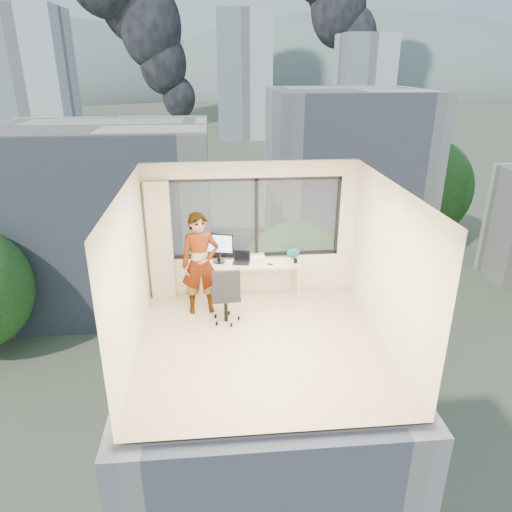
{
  "coord_description": "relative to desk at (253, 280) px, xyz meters",
  "views": [
    {
      "loc": [
        -0.7,
        -6.56,
        4.26
      ],
      "look_at": [
        0.0,
        1.0,
        1.15
      ],
      "focal_mm": 33.23,
      "sensor_mm": 36.0,
      "label": 1
    }
  ],
  "objects": [
    {
      "name": "floor",
      "position": [
        0.0,
        -1.66,
        -0.38
      ],
      "size": [
        4.0,
        4.0,
        0.01
      ],
      "primitive_type": "cube",
      "color": "beige",
      "rests_on": "ground"
    },
    {
      "name": "near_bldg_a",
      "position": [
        -9.0,
        28.34,
        -7.38
      ],
      "size": [
        16.0,
        12.0,
        14.0
      ],
      "primitive_type": "cube",
      "color": "beige",
      "rests_on": "exterior_ground"
    },
    {
      "name": "exterior_ground",
      "position": [
        0.0,
        118.34,
        -14.38
      ],
      "size": [
        400.0,
        400.0,
        0.04
      ],
      "primitive_type": "cube",
      "color": "#515B3D",
      "rests_on": "ground"
    },
    {
      "name": "game_console",
      "position": [
        0.11,
        0.21,
        0.41
      ],
      "size": [
        0.28,
        0.24,
        0.07
      ],
      "primitive_type": "cube",
      "rotation": [
        0.0,
        0.0,
        -0.03
      ],
      "color": "white",
      "rests_on": "desk"
    },
    {
      "name": "pen_cup",
      "position": [
        0.8,
        -0.1,
        0.42
      ],
      "size": [
        0.1,
        0.1,
        0.1
      ],
      "primitive_type": "cylinder",
      "rotation": [
        0.0,
        0.0,
        0.29
      ],
      "color": "black",
      "rests_on": "desk"
    },
    {
      "name": "hill_a",
      "position": [
        -120.0,
        318.34,
        -14.38
      ],
      "size": [
        288.0,
        216.0,
        90.0
      ],
      "primitive_type": "ellipsoid",
      "color": "slate",
      "rests_on": "exterior_ground"
    },
    {
      "name": "monitor",
      "position": [
        -0.64,
        0.09,
        0.67
      ],
      "size": [
        0.6,
        0.27,
        0.58
      ],
      "primitive_type": null,
      "rotation": [
        0.0,
        0.0,
        -0.25
      ],
      "color": "black",
      "rests_on": "desk"
    },
    {
      "name": "near_bldg_b",
      "position": [
        12.0,
        36.34,
        -6.38
      ],
      "size": [
        14.0,
        13.0,
        16.0
      ],
      "primitive_type": "cube",
      "color": "silver",
      "rests_on": "exterior_ground"
    },
    {
      "name": "tree_b",
      "position": [
        4.0,
        16.34,
        -9.88
      ],
      "size": [
        7.6,
        7.6,
        9.0
      ],
      "primitive_type": null,
      "color": "#234B19",
      "rests_on": "exterior_ground"
    },
    {
      "name": "ceiling",
      "position": [
        0.0,
        -1.66,
        2.23
      ],
      "size": [
        4.0,
        4.0,
        0.01
      ],
      "primitive_type": "cube",
      "color": "white",
      "rests_on": "ground"
    },
    {
      "name": "wall_front",
      "position": [
        0.0,
        -3.66,
        0.93
      ],
      "size": [
        4.0,
        0.01,
        2.6
      ],
      "primitive_type": "cube",
      "color": "beige",
      "rests_on": "ground"
    },
    {
      "name": "laptop",
      "position": [
        -0.22,
        -0.02,
        0.47
      ],
      "size": [
        0.37,
        0.38,
        0.2
      ],
      "primitive_type": null,
      "rotation": [
        0.0,
        0.0,
        -0.2
      ],
      "color": "black",
      "rests_on": "desk"
    },
    {
      "name": "wall_right",
      "position": [
        2.0,
        -1.66,
        0.93
      ],
      "size": [
        0.01,
        4.0,
        2.6
      ],
      "primitive_type": "cube",
      "color": "beige",
      "rests_on": "ground"
    },
    {
      "name": "curtain",
      "position": [
        -1.72,
        0.22,
        0.77
      ],
      "size": [
        0.45,
        0.14,
        2.3
      ],
      "primitive_type": "cube",
      "color": "beige",
      "rests_on": "floor"
    },
    {
      "name": "hill_b",
      "position": [
        100.0,
        318.34,
        -14.38
      ],
      "size": [
        300.0,
        220.0,
        96.0
      ],
      "primitive_type": "ellipsoid",
      "color": "slate",
      "rests_on": "exterior_ground"
    },
    {
      "name": "cellphone",
      "position": [
        0.32,
        -0.13,
        0.38
      ],
      "size": [
        0.12,
        0.07,
        0.01
      ],
      "primitive_type": "cube",
      "rotation": [
        0.0,
        0.0,
        -0.25
      ],
      "color": "black",
      "rests_on": "desk"
    },
    {
      "name": "tree_c",
      "position": [
        22.0,
        38.34,
        -9.38
      ],
      "size": [
        8.4,
        8.4,
        10.0
      ],
      "primitive_type": null,
      "color": "#234B19",
      "rests_on": "exterior_ground"
    },
    {
      "name": "far_tower_a",
      "position": [
        -35.0,
        93.34,
        -0.38
      ],
      "size": [
        14.0,
        14.0,
        28.0
      ],
      "primitive_type": "cube",
      "color": "silver",
      "rests_on": "exterior_ground"
    },
    {
      "name": "handbag",
      "position": [
        0.8,
        0.16,
        0.47
      ],
      "size": [
        0.28,
        0.21,
        0.19
      ],
      "primitive_type": "ellipsoid",
      "rotation": [
        0.0,
        0.0,
        -0.35
      ],
      "color": "#0D4E3E",
      "rests_on": "desk"
    },
    {
      "name": "window_wall",
      "position": [
        0.05,
        0.34,
        1.15
      ],
      "size": [
        3.3,
        0.16,
        1.55
      ],
      "primitive_type": null,
      "color": "black",
      "rests_on": "ground"
    },
    {
      "name": "chair",
      "position": [
        -0.55,
        -0.84,
        0.17
      ],
      "size": [
        0.59,
        0.59,
        1.09
      ],
      "primitive_type": null,
      "rotation": [
        0.0,
        0.0,
        0.06
      ],
      "color": "black",
      "rests_on": "floor"
    },
    {
      "name": "far_tower_b",
      "position": [
        8.0,
        118.34,
        0.62
      ],
      "size": [
        13.0,
        13.0,
        30.0
      ],
      "primitive_type": "cube",
      "color": "silver",
      "rests_on": "exterior_ground"
    },
    {
      "name": "far_tower_d",
      "position": [
        -60.0,
        148.34,
        -3.38
      ],
      "size": [
        16.0,
        14.0,
        22.0
      ],
      "primitive_type": "cube",
      "color": "silver",
      "rests_on": "exterior_ground"
    },
    {
      "name": "desk",
      "position": [
        0.0,
        0.0,
        0.0
      ],
      "size": [
        1.8,
        0.6,
        0.75
      ],
      "primitive_type": "cube",
      "color": "#C9B486",
      "rests_on": "floor"
    },
    {
      "name": "person",
      "position": [
        -0.97,
        -0.42,
        0.56
      ],
      "size": [
        0.73,
        0.53,
        1.88
      ],
      "primitive_type": "imported",
      "rotation": [
        0.0,
        0.0,
        0.12
      ],
      "color": "#2D2D33",
      "rests_on": "floor"
    },
    {
      "name": "far_tower_c",
      "position": [
        45.0,
        138.34,
        -1.38
      ],
      "size": [
        15.0,
        15.0,
        26.0
      ],
      "primitive_type": "cube",
      "color": "silver",
      "rests_on": "exterior_ground"
    },
    {
      "name": "wall_left",
      "position": [
        -2.0,
        -1.66,
        0.93
      ],
      "size": [
        0.01,
        4.0,
        2.6
      ],
      "primitive_type": "cube",
      "color": "beige",
      "rests_on": "ground"
    }
  ]
}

